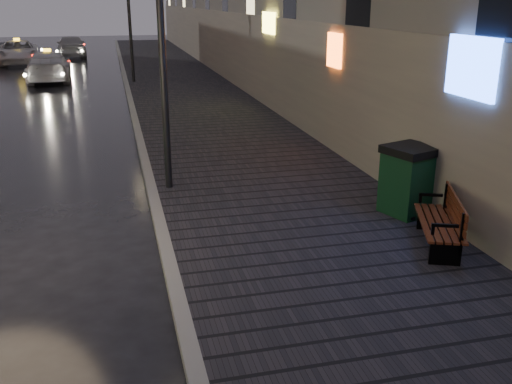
# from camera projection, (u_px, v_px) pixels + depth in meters

# --- Properties ---
(sidewalk) EXTENTS (4.60, 58.00, 0.15)m
(sidewalk) POSITION_uv_depth(u_px,v_px,m) (181.00, 84.00, 25.83)
(sidewalk) COLOR black
(sidewalk) RESTS_ON ground
(curb) EXTENTS (0.20, 58.00, 0.15)m
(curb) POSITION_uv_depth(u_px,v_px,m) (127.00, 86.00, 25.28)
(curb) COLOR slate
(curb) RESTS_ON ground
(lamp_near) EXTENTS (0.36, 0.36, 5.28)m
(lamp_near) POSITION_uv_depth(u_px,v_px,m) (160.00, 15.00, 10.48)
(lamp_near) COLOR black
(lamp_near) RESTS_ON sidewalk
(lamp_far) EXTENTS (0.36, 0.36, 5.28)m
(lamp_far) POSITION_uv_depth(u_px,v_px,m) (129.00, 5.00, 25.18)
(lamp_far) COLOR black
(lamp_far) RESTS_ON sidewalk
(bench) EXTENTS (1.11, 1.69, 0.82)m
(bench) POSITION_uv_depth(u_px,v_px,m) (443.00, 221.00, 8.66)
(bench) COLOR black
(bench) RESTS_ON sidewalk
(trash_bin) EXTENTS (1.01, 1.01, 1.22)m
(trash_bin) POSITION_uv_depth(u_px,v_px,m) (409.00, 180.00, 9.96)
(trash_bin) COLOR black
(trash_bin) RESTS_ON sidewalk
(taxi_mid) EXTENTS (2.15, 4.89, 1.40)m
(taxi_mid) POSITION_uv_depth(u_px,v_px,m) (49.00, 67.00, 27.08)
(taxi_mid) COLOR silver
(taxi_mid) RESTS_ON ground
(taxi_far) EXTENTS (2.88, 5.22, 1.38)m
(taxi_far) POSITION_uv_depth(u_px,v_px,m) (18.00, 52.00, 34.42)
(taxi_far) COLOR silver
(taxi_far) RESTS_ON ground
(car_far) EXTENTS (2.17, 4.52, 1.49)m
(car_far) POSITION_uv_depth(u_px,v_px,m) (71.00, 46.00, 38.08)
(car_far) COLOR gray
(car_far) RESTS_ON ground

